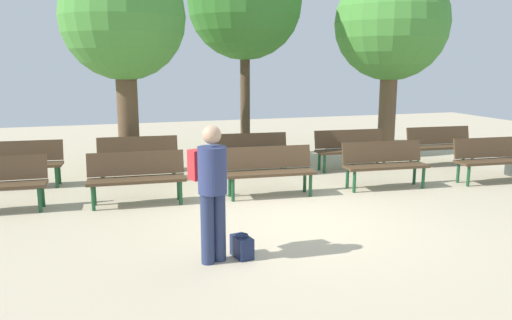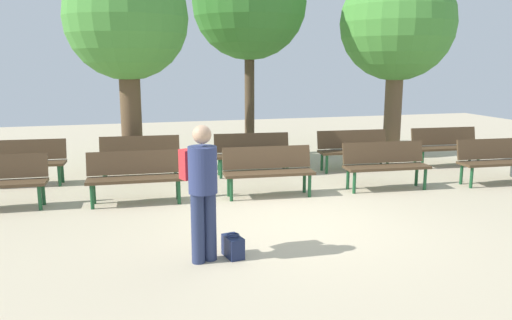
{
  "view_description": "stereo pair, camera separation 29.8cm",
  "coord_description": "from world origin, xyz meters",
  "px_view_note": "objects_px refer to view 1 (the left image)",
  "views": [
    {
      "loc": [
        -2.72,
        -6.7,
        2.36
      ],
      "look_at": [
        0.0,
        2.1,
        0.55
      ],
      "focal_mm": 35.09,
      "sensor_mm": 36.0,
      "label": 1
    },
    {
      "loc": [
        -2.43,
        -6.78,
        2.36
      ],
      "look_at": [
        0.0,
        2.1,
        0.55
      ],
      "focal_mm": 35.09,
      "sensor_mm": 36.0,
      "label": 2
    }
  ],
  "objects_px": {
    "bench_r0_c4": "(493,157)",
    "bench_r1_c2": "(251,151)",
    "bench_r1_c3": "(351,147)",
    "handbag": "(242,246)",
    "bench_r1_c0": "(18,161)",
    "bench_r0_c2": "(269,168)",
    "bench_r0_c3": "(384,162)",
    "bench_r1_c4": "(441,143)",
    "tree_1": "(392,25)",
    "tree_0": "(245,2)",
    "bench_r1_c1": "(138,156)",
    "tree_2": "(123,20)",
    "visitor_with_backpack": "(211,185)",
    "bench_r0_c1": "(137,175)"
  },
  "relations": [
    {
      "from": "bench_r0_c3",
      "to": "bench_r0_c4",
      "type": "height_order",
      "value": "same"
    },
    {
      "from": "bench_r0_c2",
      "to": "bench_r1_c0",
      "type": "xyz_separation_m",
      "value": [
        -4.36,
        2.0,
        0.0
      ]
    },
    {
      "from": "bench_r1_c3",
      "to": "bench_r0_c2",
      "type": "bearing_deg",
      "value": -143.38
    },
    {
      "from": "bench_r0_c1",
      "to": "bench_r1_c4",
      "type": "xyz_separation_m",
      "value": [
        6.98,
        1.28,
        0.0
      ]
    },
    {
      "from": "bench_r0_c1",
      "to": "tree_0",
      "type": "distance_m",
      "value": 5.8
    },
    {
      "from": "bench_r0_c3",
      "to": "handbag",
      "type": "distance_m",
      "value": 4.35
    },
    {
      "from": "bench_r1_c0",
      "to": "bench_r1_c4",
      "type": "bearing_deg",
      "value": 0.51
    },
    {
      "from": "tree_0",
      "to": "tree_1",
      "type": "height_order",
      "value": "tree_0"
    },
    {
      "from": "bench_r0_c4",
      "to": "handbag",
      "type": "bearing_deg",
      "value": -154.48
    },
    {
      "from": "bench_r1_c1",
      "to": "bench_r1_c2",
      "type": "relative_size",
      "value": 1.0
    },
    {
      "from": "bench_r1_c2",
      "to": "bench_r1_c1",
      "type": "bearing_deg",
      "value": 179.98
    },
    {
      "from": "bench_r1_c1",
      "to": "bench_r1_c4",
      "type": "bearing_deg",
      "value": 0.39
    },
    {
      "from": "bench_r1_c1",
      "to": "bench_r1_c4",
      "type": "relative_size",
      "value": 1.0
    },
    {
      "from": "bench_r1_c3",
      "to": "tree_0",
      "type": "xyz_separation_m",
      "value": [
        -1.77,
        2.33,
        3.27
      ]
    },
    {
      "from": "bench_r0_c3",
      "to": "visitor_with_backpack",
      "type": "xyz_separation_m",
      "value": [
        -3.89,
        -2.55,
        0.43
      ]
    },
    {
      "from": "bench_r0_c2",
      "to": "handbag",
      "type": "height_order",
      "value": "bench_r0_c2"
    },
    {
      "from": "tree_0",
      "to": "bench_r0_c4",
      "type": "bearing_deg",
      "value": -47.13
    },
    {
      "from": "bench_r1_c4",
      "to": "tree_2",
      "type": "bearing_deg",
      "value": 173.86
    },
    {
      "from": "bench_r1_c4",
      "to": "bench_r0_c1",
      "type": "bearing_deg",
      "value": -165.6
    },
    {
      "from": "tree_1",
      "to": "handbag",
      "type": "height_order",
      "value": "tree_1"
    },
    {
      "from": "bench_r0_c3",
      "to": "tree_1",
      "type": "xyz_separation_m",
      "value": [
        1.91,
        3.04,
        2.75
      ]
    },
    {
      "from": "bench_r0_c4",
      "to": "visitor_with_backpack",
      "type": "relative_size",
      "value": 0.99
    },
    {
      "from": "tree_2",
      "to": "handbag",
      "type": "height_order",
      "value": "tree_2"
    },
    {
      "from": "bench_r1_c1",
      "to": "bench_r1_c3",
      "type": "distance_m",
      "value": 4.6
    },
    {
      "from": "bench_r0_c4",
      "to": "bench_r1_c3",
      "type": "xyz_separation_m",
      "value": [
        -2.15,
        1.89,
        0.0
      ]
    },
    {
      "from": "visitor_with_backpack",
      "to": "handbag",
      "type": "bearing_deg",
      "value": 162.24
    },
    {
      "from": "tree_0",
      "to": "bench_r1_c1",
      "type": "bearing_deg",
      "value": -144.83
    },
    {
      "from": "bench_r1_c0",
      "to": "tree_2",
      "type": "relative_size",
      "value": 0.36
    },
    {
      "from": "bench_r0_c2",
      "to": "bench_r1_c4",
      "type": "height_order",
      "value": "same"
    },
    {
      "from": "bench_r1_c4",
      "to": "tree_0",
      "type": "bearing_deg",
      "value": 152.36
    },
    {
      "from": "bench_r1_c2",
      "to": "bench_r1_c4",
      "type": "distance_m",
      "value": 4.53
    },
    {
      "from": "bench_r0_c2",
      "to": "bench_r0_c3",
      "type": "bearing_deg",
      "value": 1.83
    },
    {
      "from": "bench_r1_c0",
      "to": "bench_r1_c3",
      "type": "bearing_deg",
      "value": 0.51
    },
    {
      "from": "bench_r0_c2",
      "to": "bench_r1_c3",
      "type": "bearing_deg",
      "value": 37.03
    },
    {
      "from": "bench_r1_c3",
      "to": "handbag",
      "type": "xyz_separation_m",
      "value": [
        -3.69,
        -4.21,
        -0.37
      ]
    },
    {
      "from": "bench_r0_c3",
      "to": "bench_r1_c1",
      "type": "bearing_deg",
      "value": 159.93
    },
    {
      "from": "bench_r1_c3",
      "to": "bench_r1_c4",
      "type": "relative_size",
      "value": 1.0
    },
    {
      "from": "bench_r0_c3",
      "to": "visitor_with_backpack",
      "type": "relative_size",
      "value": 0.99
    },
    {
      "from": "bench_r1_c3",
      "to": "tree_1",
      "type": "height_order",
      "value": "tree_1"
    },
    {
      "from": "bench_r1_c0",
      "to": "bench_r1_c1",
      "type": "distance_m",
      "value": 2.22
    },
    {
      "from": "bench_r0_c2",
      "to": "bench_r0_c4",
      "type": "bearing_deg",
      "value": 0.31
    },
    {
      "from": "bench_r1_c3",
      "to": "tree_0",
      "type": "distance_m",
      "value": 4.39
    },
    {
      "from": "tree_1",
      "to": "tree_2",
      "type": "bearing_deg",
      "value": -177.54
    },
    {
      "from": "bench_r1_c3",
      "to": "tree_1",
      "type": "bearing_deg",
      "value": 42.23
    },
    {
      "from": "bench_r0_c4",
      "to": "bench_r1_c4",
      "type": "distance_m",
      "value": 1.75
    },
    {
      "from": "bench_r1_c1",
      "to": "visitor_with_backpack",
      "type": "relative_size",
      "value": 0.99
    },
    {
      "from": "bench_r1_c4",
      "to": "tree_0",
      "type": "relative_size",
      "value": 0.31
    },
    {
      "from": "bench_r1_c2",
      "to": "handbag",
      "type": "height_order",
      "value": "bench_r1_c2"
    },
    {
      "from": "bench_r1_c0",
      "to": "bench_r1_c1",
      "type": "height_order",
      "value": "same"
    },
    {
      "from": "bench_r0_c4",
      "to": "bench_r1_c2",
      "type": "relative_size",
      "value": 0.99
    }
  ]
}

